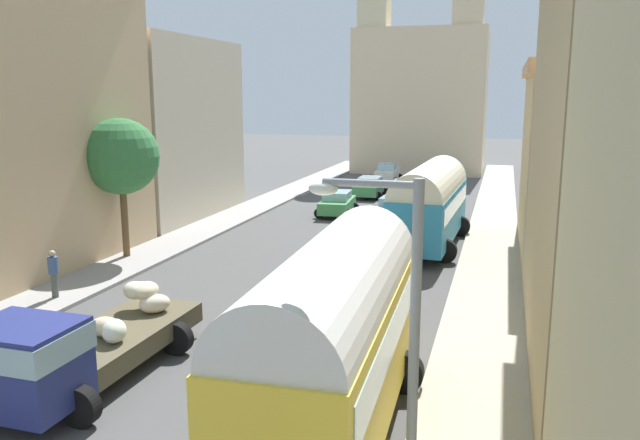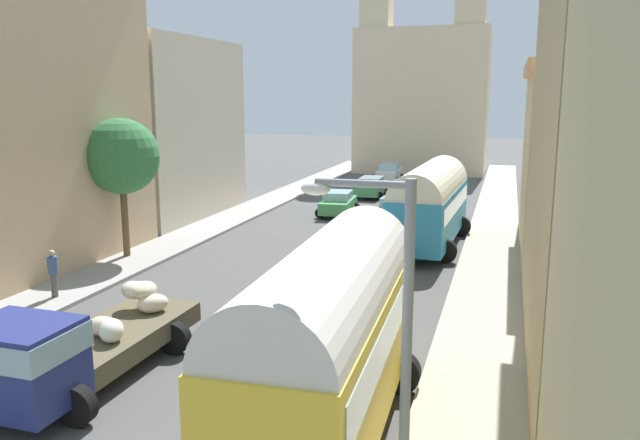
{
  "view_description": "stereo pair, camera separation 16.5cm",
  "coord_description": "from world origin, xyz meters",
  "px_view_note": "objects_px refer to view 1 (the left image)",
  "views": [
    {
      "loc": [
        7.62,
        -3.06,
        7.01
      ],
      "look_at": [
        0.0,
        23.09,
        1.61
      ],
      "focal_mm": 35.57,
      "sensor_mm": 36.0,
      "label": 1
    },
    {
      "loc": [
        7.78,
        -3.02,
        7.01
      ],
      "look_at": [
        0.0,
        23.09,
        1.61
      ],
      "focal_mm": 35.57,
      "sensor_mm": 36.0,
      "label": 2
    }
  ],
  "objects_px": {
    "car_5": "(397,209)",
    "streetlamp_near": "(398,334)",
    "parked_bus_1": "(430,201)",
    "car_2": "(387,173)",
    "car_6": "(405,191)",
    "pedestrian_3": "(54,272)",
    "car_0": "(337,203)",
    "parked_bus_0": "(333,331)",
    "car_3": "(281,331)",
    "cargo_truck_0": "(75,346)",
    "car_4": "(349,259)",
    "car_1": "(370,187)"
  },
  "relations": [
    {
      "from": "car_0",
      "to": "car_4",
      "type": "relative_size",
      "value": 0.97
    },
    {
      "from": "pedestrian_3",
      "to": "streetlamp_near",
      "type": "relative_size",
      "value": 0.31
    },
    {
      "from": "car_5",
      "to": "parked_bus_1",
      "type": "bearing_deg",
      "value": -65.27
    },
    {
      "from": "parked_bus_1",
      "to": "streetlamp_near",
      "type": "bearing_deg",
      "value": -84.84
    },
    {
      "from": "car_4",
      "to": "streetlamp_near",
      "type": "xyz_separation_m",
      "value": [
        4.18,
        -14.16,
        2.76
      ]
    },
    {
      "from": "car_5",
      "to": "cargo_truck_0",
      "type": "bearing_deg",
      "value": -99.83
    },
    {
      "from": "car_3",
      "to": "streetlamp_near",
      "type": "height_order",
      "value": "streetlamp_near"
    },
    {
      "from": "parked_bus_1",
      "to": "car_2",
      "type": "relative_size",
      "value": 2.29
    },
    {
      "from": "car_5",
      "to": "streetlamp_near",
      "type": "distance_m",
      "value": 26.16
    },
    {
      "from": "parked_bus_1",
      "to": "cargo_truck_0",
      "type": "relative_size",
      "value": 1.3
    },
    {
      "from": "car_6",
      "to": "pedestrian_3",
      "type": "xyz_separation_m",
      "value": [
        -8.42,
        -23.8,
        0.3
      ]
    },
    {
      "from": "car_5",
      "to": "streetlamp_near",
      "type": "xyz_separation_m",
      "value": [
        4.24,
        -25.67,
        2.78
      ]
    },
    {
      "from": "pedestrian_3",
      "to": "car_0",
      "type": "bearing_deg",
      "value": 73.6
    },
    {
      "from": "car_4",
      "to": "car_1",
      "type": "bearing_deg",
      "value": 99.51
    },
    {
      "from": "car_1",
      "to": "car_6",
      "type": "height_order",
      "value": "car_6"
    },
    {
      "from": "parked_bus_1",
      "to": "car_6",
      "type": "bearing_deg",
      "value": 103.96
    },
    {
      "from": "car_5",
      "to": "streetlamp_near",
      "type": "bearing_deg",
      "value": -80.63
    },
    {
      "from": "car_4",
      "to": "car_6",
      "type": "distance_m",
      "value": 18.4
    },
    {
      "from": "cargo_truck_0",
      "to": "car_3",
      "type": "distance_m",
      "value": 5.21
    },
    {
      "from": "parked_bus_0",
      "to": "parked_bus_1",
      "type": "height_order",
      "value": "parked_bus_0"
    },
    {
      "from": "cargo_truck_0",
      "to": "car_2",
      "type": "bearing_deg",
      "value": 89.29
    },
    {
      "from": "parked_bus_0",
      "to": "streetlamp_near",
      "type": "distance_m",
      "value": 3.47
    },
    {
      "from": "car_4",
      "to": "car_2",
      "type": "bearing_deg",
      "value": 97.21
    },
    {
      "from": "car_5",
      "to": "pedestrian_3",
      "type": "height_order",
      "value": "pedestrian_3"
    },
    {
      "from": "car_3",
      "to": "cargo_truck_0",
      "type": "bearing_deg",
      "value": -139.9
    },
    {
      "from": "parked_bus_0",
      "to": "car_2",
      "type": "xyz_separation_m",
      "value": [
        -5.94,
        38.97,
        -1.57
      ]
    },
    {
      "from": "car_0",
      "to": "car_1",
      "type": "distance_m",
      "value": 7.34
    },
    {
      "from": "car_6",
      "to": "pedestrian_3",
      "type": "relative_size",
      "value": 2.41
    },
    {
      "from": "parked_bus_1",
      "to": "streetlamp_near",
      "type": "distance_m",
      "value": 20.62
    },
    {
      "from": "parked_bus_0",
      "to": "parked_bus_1",
      "type": "relative_size",
      "value": 0.92
    },
    {
      "from": "pedestrian_3",
      "to": "car_1",
      "type": "bearing_deg",
      "value": 77.25
    },
    {
      "from": "car_1",
      "to": "car_5",
      "type": "bearing_deg",
      "value": -68.77
    },
    {
      "from": "car_3",
      "to": "car_0",
      "type": "bearing_deg",
      "value": 100.53
    },
    {
      "from": "car_4",
      "to": "car_5",
      "type": "xyz_separation_m",
      "value": [
        -0.06,
        11.51,
        -0.03
      ]
    },
    {
      "from": "parked_bus_0",
      "to": "car_6",
      "type": "height_order",
      "value": "parked_bus_0"
    },
    {
      "from": "parked_bus_1",
      "to": "car_0",
      "type": "bearing_deg",
      "value": 134.05
    },
    {
      "from": "car_0",
      "to": "cargo_truck_0",
      "type": "bearing_deg",
      "value": -90.46
    },
    {
      "from": "pedestrian_3",
      "to": "car_3",
      "type": "bearing_deg",
      "value": -14.09
    },
    {
      "from": "car_2",
      "to": "streetlamp_near",
      "type": "bearing_deg",
      "value": -79.59
    },
    {
      "from": "car_6",
      "to": "streetlamp_near",
      "type": "distance_m",
      "value": 33.02
    },
    {
      "from": "car_2",
      "to": "car_3",
      "type": "height_order",
      "value": "car_2"
    },
    {
      "from": "car_6",
      "to": "car_2",
      "type": "bearing_deg",
      "value": 107.03
    },
    {
      "from": "parked_bus_0",
      "to": "car_4",
      "type": "xyz_separation_m",
      "value": [
        -2.45,
        11.39,
        -1.58
      ]
    },
    {
      "from": "car_3",
      "to": "car_5",
      "type": "distance_m",
      "value": 19.2
    },
    {
      "from": "parked_bus_1",
      "to": "car_2",
      "type": "bearing_deg",
      "value": 105.3
    },
    {
      "from": "cargo_truck_0",
      "to": "car_1",
      "type": "height_order",
      "value": "cargo_truck_0"
    },
    {
      "from": "car_4",
      "to": "car_6",
      "type": "bearing_deg",
      "value": 92.09
    },
    {
      "from": "parked_bus_0",
      "to": "car_0",
      "type": "height_order",
      "value": "parked_bus_0"
    },
    {
      "from": "car_5",
      "to": "streetlamp_near",
      "type": "height_order",
      "value": "streetlamp_near"
    },
    {
      "from": "car_4",
      "to": "car_6",
      "type": "xyz_separation_m",
      "value": [
        -0.67,
        18.39,
        -0.05
      ]
    }
  ]
}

